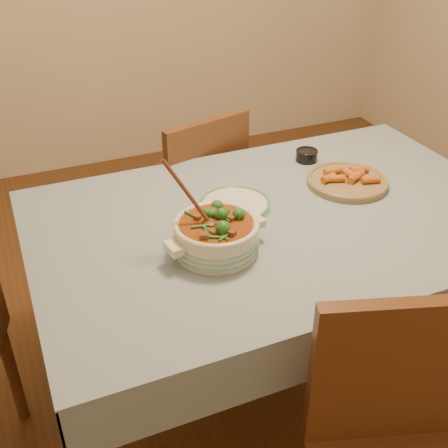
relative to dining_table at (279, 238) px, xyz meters
name	(u,v)px	position (x,y,z in m)	size (l,w,h in m)	color
floor	(270,371)	(0.00, 0.00, -0.66)	(4.50, 4.50, 0.00)	#4F3116
dining_table	(279,238)	(0.00, 0.00, 0.00)	(1.68, 1.08, 0.76)	brown
stew_casserole	(216,233)	(-0.28, -0.11, 0.16)	(0.34, 0.29, 0.31)	beige
white_plate	(235,204)	(-0.12, 0.11, 0.10)	(0.26, 0.26, 0.02)	silver
condiment_bowl	(307,155)	(0.30, 0.34, 0.12)	(0.10, 0.10, 0.05)	black
fried_plate	(347,180)	(0.34, 0.10, 0.11)	(0.37, 0.37, 0.05)	#907850
chair_far	(195,193)	(-0.06, 0.68, -0.16)	(0.51, 0.51, 0.89)	brown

